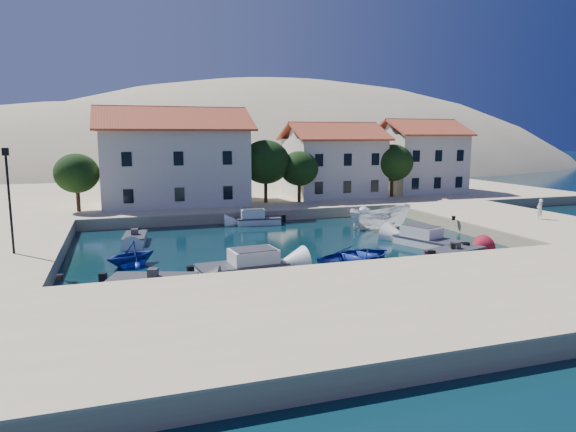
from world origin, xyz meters
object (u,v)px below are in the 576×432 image
at_px(cabin_cruiser_east, 429,240).
at_px(pedestrian, 540,209).
at_px(building_mid, 333,159).
at_px(boat_east, 380,229).
at_px(building_left, 173,155).
at_px(rowboat_south, 359,263).
at_px(cabin_cruiser_south, 242,266).
at_px(lamppost, 9,191).
at_px(building_right, 419,155).

height_order(cabin_cruiser_east, pedestrian, pedestrian).
relative_size(building_mid, boat_east, 1.86).
bearing_deg(building_left, rowboat_south, -70.84).
bearing_deg(building_mid, cabin_cruiser_east, -95.93).
bearing_deg(cabin_cruiser_south, lamppost, 151.89).
bearing_deg(pedestrian, boat_east, -31.96).
relative_size(building_left, building_right, 1.56).
bearing_deg(rowboat_south, building_left, -0.34).
relative_size(cabin_cruiser_east, pedestrian, 3.21).
bearing_deg(pedestrian, cabin_cruiser_east, 1.75).
bearing_deg(rowboat_south, cabin_cruiser_south, 72.05).
height_order(building_right, rowboat_south, building_right).
xyz_separation_m(lamppost, cabin_cruiser_east, (27.09, -2.22, -4.28)).
xyz_separation_m(lamppost, pedestrian, (39.32, 0.22, -2.90)).
relative_size(cabin_cruiser_east, boat_east, 0.97).
relative_size(rowboat_south, boat_east, 0.98).
distance_m(building_left, rowboat_south, 27.11).
height_order(cabin_cruiser_south, cabin_cruiser_east, same).
xyz_separation_m(building_right, cabin_cruiser_south, (-28.87, -27.20, -5.00)).
height_order(building_right, cabin_cruiser_east, building_right).
relative_size(cabin_cruiser_south, boat_east, 0.94).
xyz_separation_m(building_left, pedestrian, (27.82, -19.78, -4.08)).
relative_size(lamppost, rowboat_south, 1.12).
bearing_deg(boat_east, cabin_cruiser_south, 127.39).
bearing_deg(pedestrian, building_right, -105.20).
xyz_separation_m(cabin_cruiser_east, pedestrian, (12.23, 2.43, 1.37)).
relative_size(building_left, rowboat_south, 2.65).
bearing_deg(building_mid, boat_east, -98.40).
bearing_deg(building_right, building_left, -176.19).
distance_m(building_mid, cabin_cruiser_south, 31.52).
height_order(lamppost, boat_east, lamppost).
distance_m(building_right, rowboat_south, 34.82).
height_order(lamppost, cabin_cruiser_south, lamppost).
xyz_separation_m(building_left, cabin_cruiser_south, (1.13, -25.20, -5.46)).
relative_size(building_mid, cabin_cruiser_east, 1.92).
xyz_separation_m(rowboat_south, cabin_cruiser_east, (6.91, 2.77, 0.48)).
height_order(building_right, pedestrian, building_right).
height_order(lamppost, rowboat_south, lamppost).
height_order(building_mid, rowboat_south, building_mid).
height_order(building_mid, cabin_cruiser_east, building_mid).
distance_m(building_mid, boat_east, 16.76).
relative_size(building_right, rowboat_south, 1.70).
relative_size(building_right, pedestrian, 5.56).
relative_size(lamppost, pedestrian, 3.66).
distance_m(cabin_cruiser_south, boat_east, 17.91).
distance_m(building_left, lamppost, 23.10).
relative_size(building_mid, building_right, 1.11).
bearing_deg(pedestrian, rowboat_south, 5.72).
distance_m(cabin_cruiser_south, rowboat_south, 7.58).
xyz_separation_m(cabin_cruiser_south, cabin_cruiser_east, (14.46, 2.98, 0.00)).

